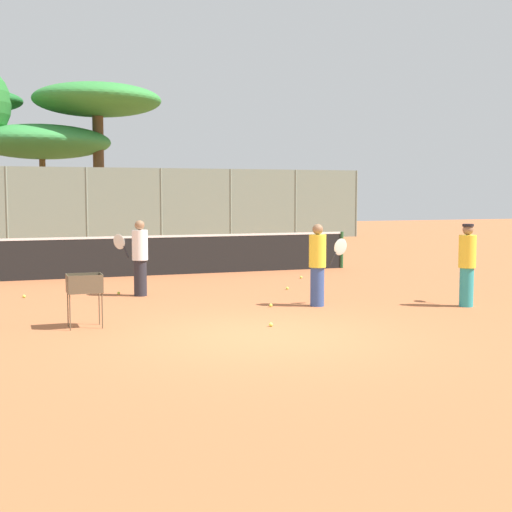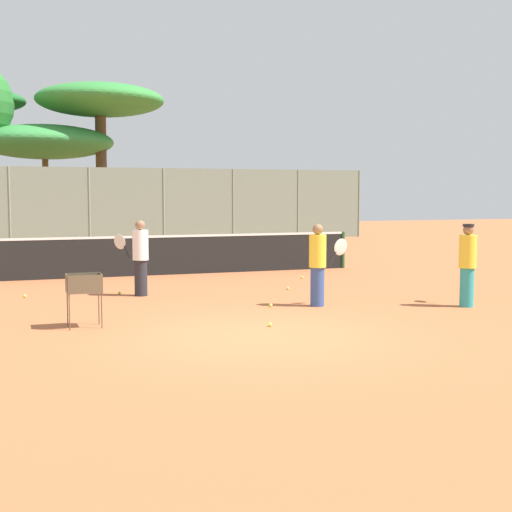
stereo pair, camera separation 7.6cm
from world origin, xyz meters
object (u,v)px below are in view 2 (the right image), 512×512
at_px(tennis_net, 150,255).
at_px(player_red_cap, 318,264).
at_px(ball_cart, 83,288).
at_px(player_white_outfit, 467,264).
at_px(player_yellow_shirt, 140,257).

distance_m(tennis_net, player_red_cap, 6.58).
height_order(tennis_net, player_red_cap, player_red_cap).
xyz_separation_m(player_red_cap, ball_cart, (-4.55, -0.72, -0.17)).
height_order(player_white_outfit, player_yellow_shirt, player_yellow_shirt).
height_order(player_red_cap, player_yellow_shirt, player_yellow_shirt).
relative_size(tennis_net, player_red_cap, 7.23).
height_order(tennis_net, ball_cart, tennis_net).
xyz_separation_m(tennis_net, player_white_outfit, (4.76, -7.27, 0.28)).
distance_m(player_red_cap, player_yellow_shirt, 3.94).
height_order(tennis_net, player_white_outfit, player_white_outfit).
relative_size(tennis_net, ball_cart, 13.15).
distance_m(player_white_outfit, player_yellow_shirt, 6.73).
bearing_deg(player_white_outfit, player_red_cap, 96.24).
distance_m(tennis_net, player_white_outfit, 8.69).
bearing_deg(player_white_outfit, ball_cart, 114.77).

